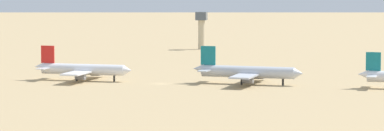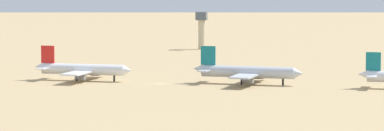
{
  "view_description": "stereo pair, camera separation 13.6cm",
  "coord_description": "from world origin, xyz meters",
  "views": [
    {
      "loc": [
        61.9,
        -285.6,
        32.03
      ],
      "look_at": [
        10.2,
        0.06,
        6.0
      ],
      "focal_mm": 86.53,
      "sensor_mm": 36.0,
      "label": 1
    },
    {
      "loc": [
        62.03,
        -285.58,
        32.03
      ],
      "look_at": [
        10.2,
        0.06,
        6.0
      ],
      "focal_mm": 86.53,
      "sensor_mm": 36.0,
      "label": 2
    }
  ],
  "objects": [
    {
      "name": "ground",
      "position": [
        0.0,
        0.0,
        0.0
      ],
      "size": [
        4000.0,
        4000.0,
        0.0
      ],
      "primitive_type": "plane",
      "color": "tan"
    },
    {
      "name": "parked_jet_red_3",
      "position": [
        -27.32,
        4.75,
        3.7
      ],
      "size": [
        34.24,
        28.91,
        11.31
      ],
      "rotation": [
        0.0,
        0.0,
        -0.09
      ],
      "color": "white",
      "rests_on": "ground"
    },
    {
      "name": "parked_jet_teal_4",
      "position": [
        27.12,
        3.69,
        3.89
      ],
      "size": [
        35.92,
        30.47,
        11.87
      ],
      "rotation": [
        0.0,
        0.0,
        -0.13
      ],
      "color": "silver",
      "rests_on": "ground"
    },
    {
      "name": "control_tower",
      "position": [
        -12.96,
        153.68,
        10.88
      ],
      "size": [
        5.2,
        5.2,
        18.03
      ],
      "color": "#C6B793",
      "rests_on": "ground"
    }
  ]
}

